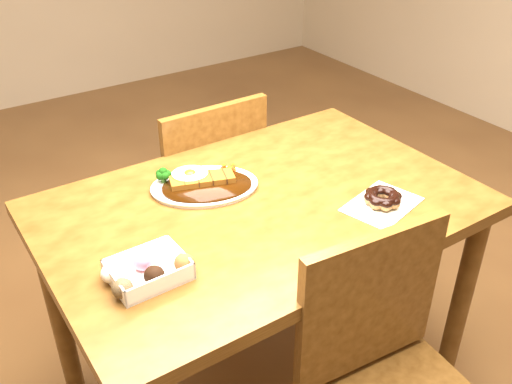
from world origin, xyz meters
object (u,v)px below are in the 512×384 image
donut_box (147,270)px  pon_de_ring (383,198)px  katsu_curry_plate (202,183)px  chair_far (202,192)px  table (261,231)px

donut_box → pon_de_ring: (0.67, -0.07, -0.00)m
katsu_curry_plate → donut_box: katsu_curry_plate is taller
donut_box → katsu_curry_plate: bearing=43.1°
chair_far → pon_de_ring: 0.81m
table → chair_far: 0.57m
table → katsu_curry_plate: bearing=122.3°
katsu_curry_plate → donut_box: 0.42m
katsu_curry_plate → table: bearing=-57.7°
chair_far → katsu_curry_plate: size_ratio=2.39×
pon_de_ring → chair_far: bearing=103.8°
table → donut_box: (-0.40, -0.13, 0.12)m
chair_far → pon_de_ring: bearing=103.2°
chair_far → donut_box: bearing=52.7°
pon_de_ring → katsu_curry_plate: bearing=136.1°
pon_de_ring → donut_box: bearing=173.9°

